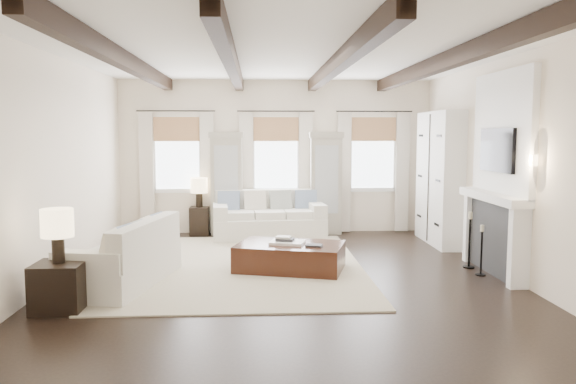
{
  "coord_description": "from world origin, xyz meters",
  "views": [
    {
      "loc": [
        -0.41,
        -8.06,
        2.1
      ],
      "look_at": [
        0.1,
        0.93,
        1.15
      ],
      "focal_mm": 35.0,
      "sensor_mm": 36.0,
      "label": 1
    }
  ],
  "objects": [
    {
      "name": "book_loose",
      "position": [
        0.44,
        0.13,
        0.43
      ],
      "size": [
        0.28,
        0.24,
        0.03
      ],
      "primitive_type": "cube",
      "rotation": [
        0.0,
        0.0,
        -0.28
      ],
      "color": "#262628",
      "rests_on": "ottoman"
    },
    {
      "name": "tray",
      "position": [
        0.05,
        0.36,
        0.44
      ],
      "size": [
        0.59,
        0.5,
        0.04
      ],
      "primitive_type": "cube",
      "rotation": [
        0.0,
        0.0,
        -0.28
      ],
      "color": "white",
      "rests_on": "ottoman"
    },
    {
      "name": "side_table_back",
      "position": [
        -1.59,
        3.47,
        0.29
      ],
      "size": [
        0.39,
        0.39,
        0.58
      ],
      "primitive_type": "cube",
      "color": "black",
      "rests_on": "ground"
    },
    {
      "name": "sofa_left",
      "position": [
        -2.21,
        -0.33,
        0.36
      ],
      "size": [
        1.36,
        2.25,
        0.9
      ],
      "color": "silver",
      "rests_on": "ground"
    },
    {
      "name": "candlestick_far",
      "position": [
        2.9,
        0.37,
        0.37
      ],
      "size": [
        0.18,
        0.18,
        0.88
      ],
      "color": "black",
      "rests_on": "ground"
    },
    {
      "name": "candlestick_near",
      "position": [
        2.9,
        -0.1,
        0.31
      ],
      "size": [
        0.15,
        0.15,
        0.75
      ],
      "color": "black",
      "rests_on": "ground"
    },
    {
      "name": "lamp_front",
      "position": [
        -2.75,
        -1.43,
        1.01
      ],
      "size": [
        0.37,
        0.37,
        0.65
      ],
      "color": "black",
      "rests_on": "side_table_front"
    },
    {
      "name": "ground",
      "position": [
        0.0,
        0.0,
        0.0
      ],
      "size": [
        7.5,
        7.5,
        0.0
      ],
      "primitive_type": "plane",
      "color": "black",
      "rests_on": "ground"
    },
    {
      "name": "book_lower",
      "position": [
        0.02,
        0.39,
        0.48
      ],
      "size": [
        0.3,
        0.26,
        0.04
      ],
      "primitive_type": "cube",
      "rotation": [
        0.0,
        0.0,
        -0.28
      ],
      "color": "#262628",
      "rests_on": "tray"
    },
    {
      "name": "area_rug",
      "position": [
        -0.66,
        0.67,
        0.01
      ],
      "size": [
        3.77,
        4.85,
        0.02
      ],
      "primitive_type": "cube",
      "color": "#BBB095",
      "rests_on": "ground"
    },
    {
      "name": "ottoman",
      "position": [
        0.1,
        0.35,
        0.21
      ],
      "size": [
        1.79,
        1.39,
        0.42
      ],
      "primitive_type": "cube",
      "rotation": [
        0.0,
        0.0,
        -0.28
      ],
      "color": "black",
      "rests_on": "ground"
    },
    {
      "name": "side_table_front",
      "position": [
        -2.75,
        -1.43,
        0.29
      ],
      "size": [
        0.57,
        0.57,
        0.57
      ],
      "primitive_type": "cube",
      "color": "black",
      "rests_on": "ground"
    },
    {
      "name": "sofa_back",
      "position": [
        -0.17,
        3.11,
        0.38
      ],
      "size": [
        2.28,
        1.18,
        0.94
      ],
      "color": "silver",
      "rests_on": "ground"
    },
    {
      "name": "book_upper",
      "position": [
        -0.0,
        0.39,
        0.51
      ],
      "size": [
        0.26,
        0.22,
        0.03
      ],
      "primitive_type": "cube",
      "rotation": [
        0.0,
        0.0,
        -0.28
      ],
      "color": "beige",
      "rests_on": "book_lower"
    },
    {
      "name": "lamp_back",
      "position": [
        -1.59,
        3.47,
        0.99
      ],
      "size": [
        0.35,
        0.35,
        0.6
      ],
      "color": "black",
      "rests_on": "side_table_back"
    },
    {
      "name": "room_shell",
      "position": [
        0.75,
        0.9,
        1.89
      ],
      "size": [
        6.54,
        7.54,
        3.22
      ],
      "color": "white",
      "rests_on": "ground"
    }
  ]
}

